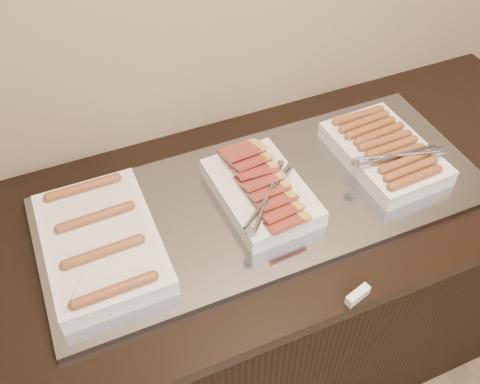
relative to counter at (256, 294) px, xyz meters
name	(u,v)px	position (x,y,z in m)	size (l,w,h in m)	color
counter	(256,294)	(0.00, 0.00, 0.00)	(2.06, 0.76, 0.90)	black
warming_tray	(266,199)	(0.02, 0.00, 0.46)	(1.20, 0.50, 0.02)	#8E919B
dish_left	(101,242)	(-0.42, 0.00, 0.50)	(0.27, 0.40, 0.07)	silver
dish_center	(262,191)	(0.00, 0.00, 0.50)	(0.24, 0.35, 0.09)	silver
dish_right	(386,151)	(0.39, 0.00, 0.50)	(0.27, 0.35, 0.08)	silver
label_holder	(358,295)	(0.08, -0.36, 0.46)	(0.07, 0.02, 0.03)	silver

